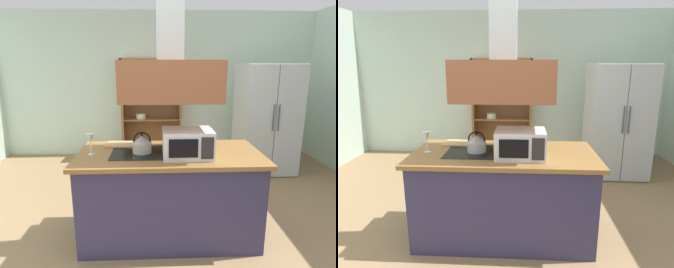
{
  "view_description": "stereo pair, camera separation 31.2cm",
  "coord_description": "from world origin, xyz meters",
  "views": [
    {
      "loc": [
        -0.07,
        -2.58,
        1.75
      ],
      "look_at": [
        0.07,
        0.46,
        1.0
      ],
      "focal_mm": 30.48,
      "sensor_mm": 36.0,
      "label": 1
    },
    {
      "loc": [
        0.24,
        -2.57,
        1.75
      ],
      "look_at": [
        0.07,
        0.46,
        1.0
      ],
      "focal_mm": 30.48,
      "sensor_mm": 36.0,
      "label": 2
    }
  ],
  "objects": [
    {
      "name": "kitchen_island",
      "position": [
        0.07,
        0.11,
        0.45
      ],
      "size": [
        1.8,
        0.89,
        0.9
      ],
      "color": "#322E50",
      "rests_on": "ground"
    },
    {
      "name": "range_hood",
      "position": [
        0.07,
        0.11,
        1.72
      ],
      "size": [
        0.9,
        0.7,
        1.28
      ],
      "color": "#945535"
    },
    {
      "name": "dish_cabinet",
      "position": [
        -0.14,
        2.78,
        0.82
      ],
      "size": [
        1.1,
        0.4,
        1.85
      ],
      "color": "brown",
      "rests_on": "ground"
    },
    {
      "name": "microwave",
      "position": [
        0.23,
        -0.03,
        1.03
      ],
      "size": [
        0.46,
        0.35,
        0.26
      ],
      "color": "silver",
      "rests_on": "kitchen_island"
    },
    {
      "name": "refrigerator",
      "position": [
        1.74,
        1.92,
        0.88
      ],
      "size": [
        0.9,
        0.77,
        1.76
      ],
      "color": "#B4BCBC",
      "rests_on": "ground"
    },
    {
      "name": "kettle",
      "position": [
        -0.2,
        0.11,
        0.99
      ],
      "size": [
        0.19,
        0.19,
        0.21
      ],
      "color": "beige",
      "rests_on": "kitchen_island"
    },
    {
      "name": "ground_plane",
      "position": [
        0.0,
        0.0,
        0.0
      ],
      "size": [
        7.8,
        7.8,
        0.0
      ],
      "primitive_type": "plane",
      "color": "#8F704D"
    },
    {
      "name": "wine_glass_on_counter",
      "position": [
        -0.69,
        0.07,
        1.05
      ],
      "size": [
        0.08,
        0.08,
        0.21
      ],
      "color": "silver",
      "rests_on": "kitchen_island"
    },
    {
      "name": "wall_back",
      "position": [
        0.0,
        3.0,
        1.35
      ],
      "size": [
        6.0,
        0.12,
        2.7
      ],
      "primitive_type": "cube",
      "color": "silver",
      "rests_on": "ground"
    },
    {
      "name": "cutting_board",
      "position": [
        -0.43,
        0.38,
        0.91
      ],
      "size": [
        0.35,
        0.26,
        0.02
      ],
      "primitive_type": "cube",
      "rotation": [
        0.0,
        0.0,
        -0.06
      ],
      "color": "tan",
      "rests_on": "kitchen_island"
    }
  ]
}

